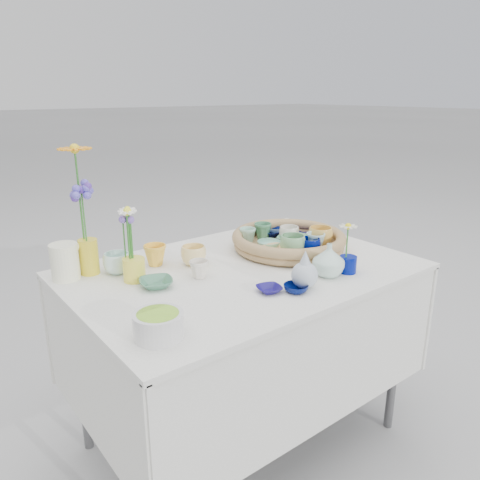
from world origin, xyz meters
TOP-DOWN VIEW (x-y plane):
  - ground at (0.00, 0.00)m, footprint 80.00×80.00m
  - display_table at (0.00, 0.00)m, footprint 1.26×0.86m
  - wicker_tray at (0.28, 0.05)m, footprint 0.47×0.47m
  - tray_ceramic_0 at (0.31, 0.21)m, footprint 0.13×0.13m
  - tray_ceramic_1 at (0.42, 0.12)m, footprint 0.15×0.15m
  - tray_ceramic_2 at (0.38, -0.03)m, footprint 0.13×0.13m
  - tray_ceramic_3 at (0.32, 0.05)m, footprint 0.18×0.18m
  - tray_ceramic_4 at (0.22, -0.04)m, footprint 0.12×0.12m
  - tray_ceramic_5 at (0.19, 0.08)m, footprint 0.13×0.13m
  - tray_ceramic_6 at (0.17, 0.18)m, footprint 0.08×0.08m
  - tray_ceramic_7 at (0.32, 0.09)m, footprint 0.10×0.10m
  - tray_ceramic_8 at (0.37, 0.22)m, footprint 0.10×0.10m
  - tray_ceramic_9 at (0.27, -0.08)m, footprint 0.10×0.10m
  - tray_ceramic_10 at (0.17, -0.00)m, footprint 0.13×0.13m
  - tray_ceramic_11 at (0.33, -0.06)m, footprint 0.10×0.10m
  - tray_ceramic_12 at (0.26, 0.19)m, footprint 0.09×0.09m
  - loose_ceramic_0 at (-0.25, 0.23)m, footprint 0.10×0.10m
  - loose_ceramic_1 at (-0.13, 0.14)m, footprint 0.11×0.11m
  - loose_ceramic_2 at (-0.34, 0.04)m, footprint 0.14×0.14m
  - loose_ceramic_3 at (-0.18, 0.02)m, footprint 0.08×0.08m
  - loose_ceramic_4 at (-0.07, -0.23)m, footprint 0.10×0.10m
  - loose_ceramic_5 at (-0.40, 0.24)m, footprint 0.12×0.12m
  - loose_ceramic_6 at (0.00, -0.28)m, footprint 0.09×0.09m
  - fluted_bowl at (-0.50, -0.27)m, footprint 0.17×0.17m
  - bud_vase_paleblue at (0.05, -0.27)m, footprint 0.09×0.09m
  - bud_vase_seafoam at (0.19, -0.25)m, footprint 0.14×0.14m
  - bud_vase_cobalt at (0.27, -0.27)m, footprint 0.07×0.07m
  - single_daisy at (0.26, -0.27)m, footprint 0.09×0.09m
  - tall_vase_yellow at (-0.47, 0.30)m, footprint 0.09×0.09m
  - gerbera at (-0.48, 0.31)m, footprint 0.16×0.16m
  - hydrangea at (-0.48, 0.28)m, footprint 0.09×0.09m
  - white_pitcher at (-0.56, 0.30)m, footprint 0.16×0.14m
  - daisy_cup at (-0.38, 0.14)m, footprint 0.10×0.10m
  - daisy_posy at (-0.38, 0.15)m, footprint 0.11×0.11m

SIDE VIEW (x-z plane):
  - ground at x=0.00m, z-range 0.00..0.00m
  - display_table at x=0.00m, z-range -0.38..0.38m
  - loose_ceramic_4 at x=-0.07m, z-range 0.77..0.79m
  - loose_ceramic_6 at x=0.00m, z-range 0.77..0.79m
  - loose_ceramic_2 at x=-0.34m, z-range 0.77..0.79m
  - bud_vase_cobalt at x=0.27m, z-range 0.77..0.83m
  - loose_ceramic_3 at x=-0.18m, z-range 0.77..0.83m
  - tray_ceramic_1 at x=0.42m, z-range 0.78..0.81m
  - tray_ceramic_8 at x=0.37m, z-range 0.78..0.81m
  - tray_ceramic_10 at x=0.17m, z-range 0.78..0.81m
  - tray_ceramic_5 at x=0.19m, z-range 0.78..0.81m
  - tray_ceramic_0 at x=0.31m, z-range 0.78..0.81m
  - tray_ceramic_3 at x=0.32m, z-range 0.78..0.82m
  - fluted_bowl at x=-0.50m, z-range 0.77..0.84m
  - loose_ceramic_1 at x=-0.13m, z-range 0.77..0.84m
  - wicker_tray at x=0.28m, z-range 0.77..0.84m
  - loose_ceramic_5 at x=-0.40m, z-range 0.77..0.84m
  - loose_ceramic_0 at x=-0.25m, z-range 0.76..0.85m
  - daisy_cup at x=-0.38m, z-range 0.77..0.85m
  - tray_ceramic_6 at x=0.17m, z-range 0.78..0.85m
  - tray_ceramic_9 at x=0.27m, z-range 0.78..0.85m
  - tray_ceramic_7 at x=0.32m, z-range 0.78..0.85m
  - tray_ceramic_12 at x=0.26m, z-range 0.78..0.85m
  - tray_ceramic_11 at x=0.33m, z-range 0.78..0.85m
  - tray_ceramic_4 at x=0.22m, z-range 0.78..0.86m
  - tray_ceramic_2 at x=0.38m, z-range 0.78..0.86m
  - bud_vase_seafoam at x=0.19m, z-range 0.77..0.89m
  - white_pitcher at x=-0.56m, z-range 0.77..0.89m
  - tall_vase_yellow at x=-0.47m, z-range 0.77..0.89m
  - bud_vase_paleblue at x=0.05m, z-range 0.77..0.90m
  - single_daisy at x=0.26m, z-range 0.82..0.95m
  - daisy_posy at x=-0.38m, z-range 0.85..1.02m
  - hydrangea at x=-0.48m, z-range 0.86..1.11m
  - gerbera at x=-0.48m, z-range 0.88..1.22m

